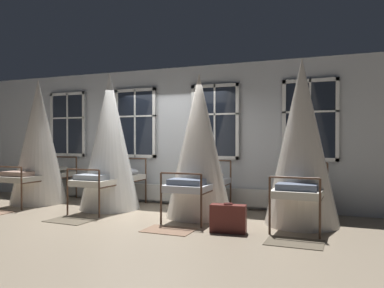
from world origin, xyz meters
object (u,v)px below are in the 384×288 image
cot_fourth (302,143)px  cot_third (199,147)px  cot_first (39,143)px  cot_second (110,142)px  suitcase_dark (228,218)px

cot_fourth → cot_third: bearing=90.4°
cot_third → cot_first: bearing=88.3°
cot_second → cot_fourth: bearing=-90.7°
cot_fourth → suitcase_dark: 1.85m
cot_second → suitcase_dark: 3.34m
cot_fourth → cot_second: bearing=89.6°
cot_third → cot_second: bearing=87.7°
suitcase_dark → cot_third: bearing=124.6°
cot_fourth → suitcase_dark: cot_fourth is taller
cot_second → cot_fourth: size_ratio=1.00×
cot_first → cot_second: cot_second is taller
cot_first → cot_fourth: (5.90, -0.08, 0.01)m
cot_third → suitcase_dark: size_ratio=4.71×
cot_second → cot_fourth: 3.94m
cot_first → cot_third: bearing=-92.3°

